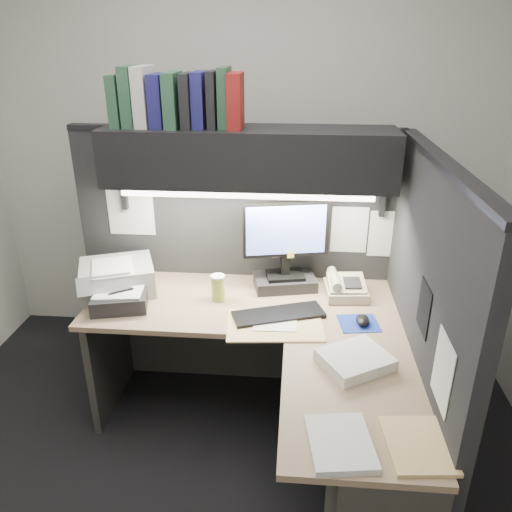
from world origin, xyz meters
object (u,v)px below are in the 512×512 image
overhead_shelf (248,157)px  keyboard (278,315)px  coffee_cup (218,289)px  notebook_stack (120,299)px  desk (297,415)px  printer (117,277)px  monitor (286,255)px  telephone (346,288)px

overhead_shelf → keyboard: bearing=-60.9°
coffee_cup → notebook_stack: (-0.52, -0.12, -0.03)m
desk → printer: printer is taller
overhead_shelf → keyboard: overhead_shelf is taller
monitor → coffee_cup: (-0.37, -0.18, -0.14)m
keyboard → telephone: telephone is taller
coffee_cup → printer: bearing=173.3°
telephone → desk: bearing=-116.0°
monitor → coffee_cup: bearing=-165.6°
overhead_shelf → telephone: overhead_shelf is taller
monitor → notebook_stack: (-0.89, -0.30, -0.17)m
printer → notebook_stack: printer is taller
overhead_shelf → monitor: overhead_shelf is taller
monitor → printer: (-0.96, -0.11, -0.13)m
desk → coffee_cup: size_ratio=12.13×
keyboard → coffee_cup: bearing=136.4°
telephone → notebook_stack: bearing=-174.7°
desk → coffee_cup: 0.81m
desk → notebook_stack: bearing=155.3°
monitor → telephone: bearing=-23.7°
overhead_shelf → coffee_cup: size_ratio=11.06×
overhead_shelf → desk: bearing=-68.2°
overhead_shelf → monitor: bearing=0.7°
keyboard → notebook_stack: size_ratio=1.66×
monitor → telephone: 0.39m
keyboard → telephone: (0.37, 0.27, 0.03)m
monitor → keyboard: 0.39m
keyboard → coffee_cup: coffee_cup is taller
monitor → coffee_cup: 0.43m
desk → printer: bearing=148.7°
monitor → notebook_stack: size_ratio=1.82×
coffee_cup → monitor: bearing=26.6°
keyboard → telephone: 0.46m
monitor → telephone: (0.35, -0.07, -0.16)m
printer → notebook_stack: 0.21m
overhead_shelf → coffee_cup: overhead_shelf is taller
keyboard → printer: bearing=147.3°
notebook_stack → keyboard: bearing=-2.3°
desk → keyboard: size_ratio=3.54×
desk → notebook_stack: 1.13m
notebook_stack → desk: bearing=-24.7°
overhead_shelf → coffee_cup: bearing=-130.9°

